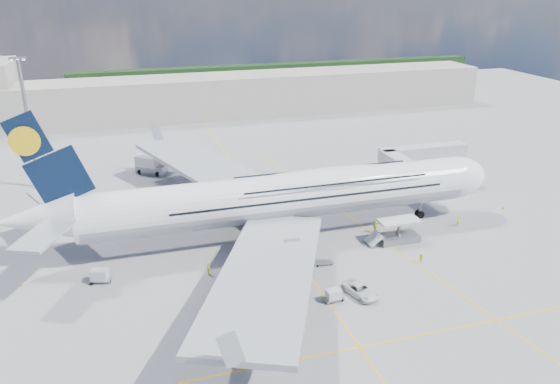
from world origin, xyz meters
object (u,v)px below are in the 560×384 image
object	(u,v)px
crew_wing	(209,269)
cone_wing_right_inner	(226,295)
airliner	(284,196)
catering_truck_inner	(224,185)
cargo_loader	(397,234)
crew_nose	(458,221)
catering_truck_outer	(151,166)
crew_loader	(421,259)
dolly_row_a	(220,321)
service_van	(360,290)
jet_bridge	(415,159)
crew_tug	(304,285)
dolly_back	(100,275)
dolly_row_c	(271,262)
cone_nose	(503,208)
baggage_tug	(227,291)
cone_wing_left_outer	(145,208)
light_mast	(29,123)
cone_tail	(21,285)
cone_wing_left_inner	(243,191)
cone_wing_right_outer	(299,356)
dolly_nose_far	(323,262)
dolly_nose_near	(333,295)
crew_van	(376,227)

from	to	relation	value
crew_wing	cone_wing_right_inner	bearing A→B (deg)	-173.67
airliner	catering_truck_inner	world-z (taller)	airliner
cargo_loader	crew_nose	size ratio (longest dim) A/B	4.69
catering_truck_outer	crew_loader	xyz separation A→B (m)	(34.59, -51.53, -1.06)
dolly_row_a	service_van	xyz separation A→B (m)	(18.86, 0.82, 0.43)
jet_bridge	crew_tug	distance (m)	42.76
dolly_row_a	dolly_back	xyz separation A→B (m)	(-13.86, 14.27, 0.67)
dolly_back	dolly_row_c	bearing A→B (deg)	8.77
airliner	dolly_back	size ratio (longest dim) A/B	23.97
cargo_loader	cone_nose	xyz separation A→B (m)	(24.60, 6.07, -0.99)
baggage_tug	catering_truck_inner	distance (m)	36.58
cone_wing_right_inner	crew_tug	bearing A→B (deg)	-8.44
cargo_loader	cone_wing_left_outer	xyz separation A→B (m)	(-37.43, 24.37, -0.98)
crew_tug	cone_nose	xyz separation A→B (m)	(43.52, 15.84, -0.64)
light_mast	cone_tail	bearing A→B (deg)	-87.74
cone_wing_left_inner	cone_wing_right_inner	bearing A→B (deg)	-106.61
dolly_row_a	cone_tail	bearing A→B (deg)	168.96
airliner	cone_wing_right_inner	distance (m)	20.98
catering_truck_inner	cone_tail	size ratio (longest dim) A/B	15.28
cone_wing_right_inner	dolly_row_a	bearing A→B (deg)	-108.90
cone_wing_right_outer	dolly_row_a	bearing A→B (deg)	128.34
jet_bridge	dolly_back	xyz separation A→B (m)	(-57.97, -17.54, -5.84)
dolly_row_c	dolly_nose_far	xyz separation A→B (m)	(7.67, -0.87, -0.85)
cargo_loader	catering_truck_inner	xyz separation A→B (m)	(-22.12, 27.93, 0.67)
cargo_loader	cone_wing_right_inner	bearing A→B (deg)	-164.24
cargo_loader	crew_loader	size ratio (longest dim) A/B	5.42
service_van	dolly_back	bearing A→B (deg)	141.20
cargo_loader	service_van	world-z (taller)	cargo_loader
cone_wing_right_inner	jet_bridge	bearing A→B (deg)	31.91
cone_tail	crew_loader	bearing A→B (deg)	-10.26
cone_wing_left_outer	cone_tail	xyz separation A→B (m)	(-17.82, -21.98, -0.04)
dolly_nose_near	cone_wing_right_inner	bearing A→B (deg)	153.29
catering_truck_inner	cone_wing_left_outer	world-z (taller)	catering_truck_inner
airliner	light_mast	size ratio (longest dim) A/B	3.10
dolly_nose_far	catering_truck_inner	size ratio (longest dim) A/B	0.38
crew_loader	crew_wing	xyz separation A→B (m)	(-30.26, 5.67, 0.16)
cargo_loader	crew_van	size ratio (longest dim) A/B	4.23
dolly_nose_far	baggage_tug	xyz separation A→B (m)	(-15.13, -4.28, 0.46)
baggage_tug	dolly_nose_far	bearing A→B (deg)	7.04
cone_tail	crew_nose	bearing A→B (deg)	-0.26
jet_bridge	cone_wing_left_inner	xyz separation A→B (m)	(-31.53, 9.52, -6.62)
baggage_tug	catering_truck_outer	size ratio (longest dim) A/B	0.40
crew_wing	crew_loader	bearing A→B (deg)	-104.66
dolly_row_a	dolly_back	bearing A→B (deg)	156.94
cone_wing_left_outer	cone_wing_right_outer	bearing A→B (deg)	-74.10
light_mast	dolly_nose_near	world-z (taller)	light_mast
baggage_tug	cone_wing_right_inner	distance (m)	0.61
cone_wing_left_inner	cone_wing_right_inner	xyz separation A→B (m)	(-10.69, -35.81, 0.02)
airliner	crew_loader	xyz separation A→B (m)	(16.43, -14.70, -6.08)
crew_wing	cone_wing_right_outer	size ratio (longest dim) A/B	3.15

